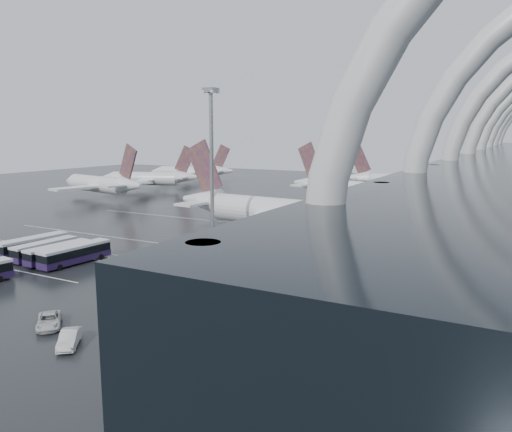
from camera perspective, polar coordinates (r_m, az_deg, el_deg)
The scene contains 25 objects.
ground at distance 87.42m, azimuth -7.34°, elevation -5.80°, with size 420.00×420.00×0.00m, color black.
lane_marking_near at distance 85.87m, azimuth -8.13°, elevation -6.09°, with size 120.00×0.25×0.01m, color silver.
lane_marking_mid at distance 97.07m, azimuth -3.18°, elevation -4.18°, with size 120.00×0.25×0.01m, color silver.
lane_marking_far at distance 121.22m, azimuth 3.79°, elevation -1.42°, with size 120.00×0.25×0.01m, color silver.
bus_bay_line_south at distance 93.17m, azimuth -25.45°, elevation -5.70°, with size 28.00×0.25×0.01m, color silver.
bus_bay_line_north at distance 102.98m, azimuth -18.26°, elevation -3.85°, with size 28.00×0.25×0.01m, color silver.
airliner_main at distance 109.10m, azimuth 3.98°, elevation 0.20°, with size 63.14×55.23×21.38m.
airliner_gate_b at distance 156.29m, azimuth 12.62°, elevation 2.69°, with size 57.08×50.51×19.95m.
airliner_gate_c at distance 199.86m, azimuth 17.10°, elevation 3.81°, with size 49.06×44.77×18.14m.
jet_remote_west at distance 181.80m, azimuth -17.18°, elevation 3.43°, with size 44.63×36.12×19.45m.
jet_remote_mid at distance 205.08m, azimuth -11.89°, elevation 4.20°, with size 40.41×32.89×18.01m.
jet_remote_far at distance 237.18m, azimuth -7.22°, elevation 5.00°, with size 40.22×32.64×17.66m.
bus_row_near_a at distance 103.92m, azimuth -24.11°, elevation -3.05°, with size 4.23×13.92×3.38m.
bus_row_near_b at distance 100.31m, azimuth -22.99°, elevation -3.49°, with size 3.40×12.76×3.12m.
bus_row_near_c at distance 96.93m, azimuth -21.68°, elevation -3.86°, with size 3.75×12.57×3.05m.
bus_row_near_d at distance 94.05m, azimuth -19.97°, elevation -4.05°, with size 4.01×13.73×3.33m.
van_curve_a at distance 65.66m, azimuth -22.57°, elevation -10.98°, with size 2.67×5.79×1.61m, color silver.
van_curve_b at distance 52.24m, azimuth -9.82°, elevation -15.77°, with size 1.85×4.60×1.57m, color silver.
van_curve_c at distance 59.37m, azimuth -20.57°, elevation -12.99°, with size 1.83×5.23×1.72m, color silver.
floodlight_mast at distance 97.29m, azimuth -5.10°, elevation 7.56°, with size 2.40×2.40×31.33m.
gse_cart_belly_a at distance 97.96m, azimuth 11.71°, elevation -3.84°, with size 2.48×1.46×1.35m, color gold.
gse_cart_belly_b at distance 98.38m, azimuth 15.58°, elevation -3.95°, with size 2.41×1.43×1.32m, color slate.
gse_cart_belly_c at distance 100.29m, azimuth 6.31°, elevation -3.44°, with size 2.11×1.25×1.15m, color gold.
gse_cart_belly_d at distance 91.99m, azimuth 17.13°, elevation -4.93°, with size 2.51×1.48×1.37m, color slate.
gse_cart_belly_e at distance 107.08m, azimuth 7.63°, elevation -2.59°, with size 2.42×1.43×1.32m, color gold.
Camera 1 is at (49.73, -68.13, 22.99)m, focal length 35.00 mm.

